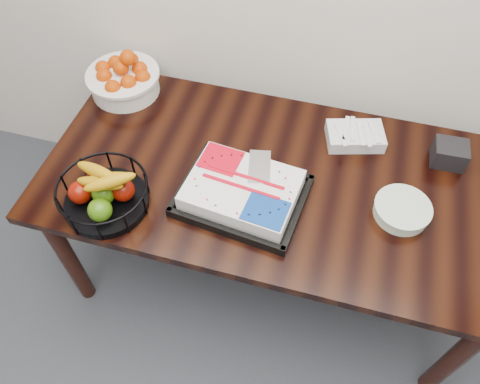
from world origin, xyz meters
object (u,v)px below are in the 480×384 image
(tangerine_bowl, at_px, (123,75))
(fruit_basket, at_px, (104,193))
(plate_stack, at_px, (402,210))
(cake_tray, at_px, (242,192))
(napkin_box, at_px, (449,154))
(table, at_px, (273,189))

(tangerine_bowl, bearing_deg, fruit_basket, -72.38)
(tangerine_bowl, height_order, plate_stack, tangerine_bowl)
(cake_tray, xyz_separation_m, napkin_box, (0.73, 0.39, 0.00))
(tangerine_bowl, bearing_deg, table, -22.00)
(table, distance_m, napkin_box, 0.70)
(table, bearing_deg, cake_tray, -123.32)
(tangerine_bowl, distance_m, napkin_box, 1.40)
(cake_tray, bearing_deg, tangerine_bowl, 146.35)
(tangerine_bowl, height_order, napkin_box, tangerine_bowl)
(tangerine_bowl, relative_size, plate_stack, 1.57)
(table, height_order, tangerine_bowl, tangerine_bowl)
(fruit_basket, relative_size, napkin_box, 2.61)
(cake_tray, xyz_separation_m, plate_stack, (0.58, 0.09, -0.02))
(table, distance_m, tangerine_bowl, 0.83)
(fruit_basket, height_order, napkin_box, fruit_basket)
(cake_tray, relative_size, napkin_box, 3.90)
(table, xyz_separation_m, plate_stack, (0.48, -0.05, 0.11))
(cake_tray, distance_m, tangerine_bowl, 0.80)
(fruit_basket, height_order, plate_stack, fruit_basket)
(plate_stack, bearing_deg, table, 173.96)
(table, distance_m, plate_stack, 0.50)
(tangerine_bowl, bearing_deg, napkin_box, -1.95)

